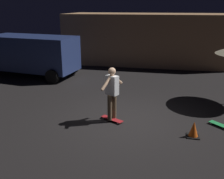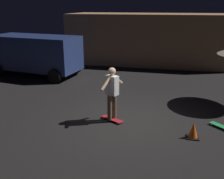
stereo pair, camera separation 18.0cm
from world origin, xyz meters
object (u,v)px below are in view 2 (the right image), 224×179
object	(u,v)px
skateboard_spare	(222,127)
skater	(112,90)
parked_van	(35,53)
traffic_cone	(193,131)
skateboard_ridden	(112,119)

from	to	relation	value
skateboard_spare	skater	xyz separation A→B (m)	(-3.34, -0.22, 0.98)
parked_van	skateboard_spare	bearing A→B (deg)	-27.69
skateboard_spare	skater	world-z (taller)	skater
skateboard_spare	traffic_cone	world-z (taller)	traffic_cone
parked_van	skater	world-z (taller)	parked_van
traffic_cone	skater	bearing A→B (deg)	167.01
traffic_cone	skateboard_ridden	bearing A→B (deg)	167.01
parked_van	skateboard_ridden	distance (m)	7.06
skateboard_ridden	traffic_cone	distance (m)	2.50
parked_van	skateboard_ridden	bearing A→B (deg)	-42.16
skateboard_spare	skater	bearing A→B (deg)	-176.27
parked_van	skater	bearing A→B (deg)	-42.16
parked_van	skateboard_ridden	size ratio (longest dim) A/B	6.17
skateboard_ridden	skater	bearing A→B (deg)	-90.00
skateboard_ridden	skateboard_spare	size ratio (longest dim) A/B	1.10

